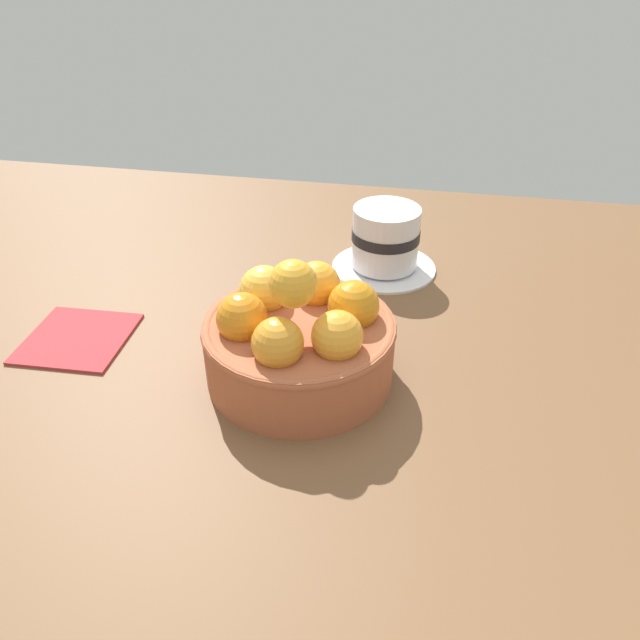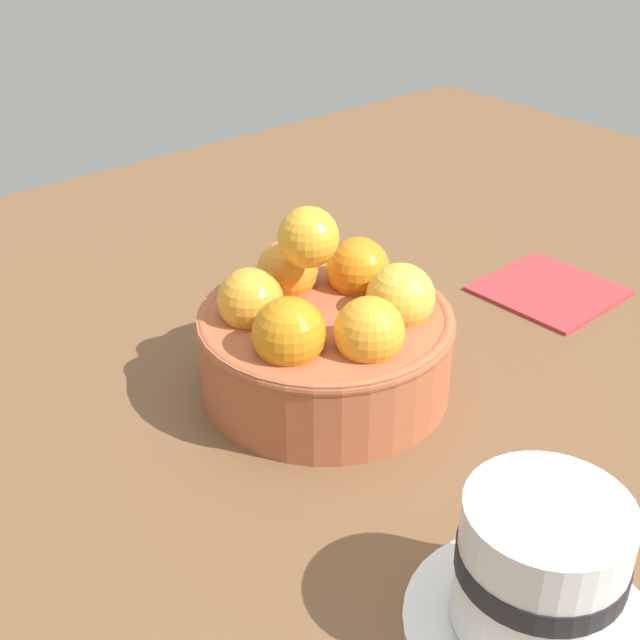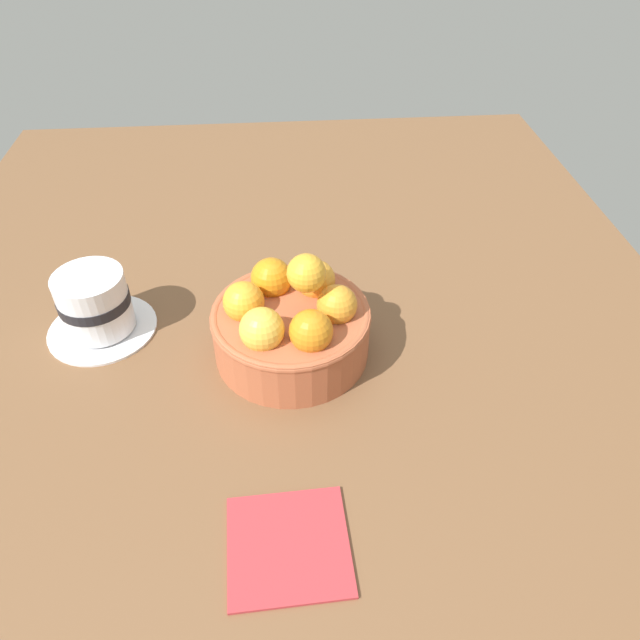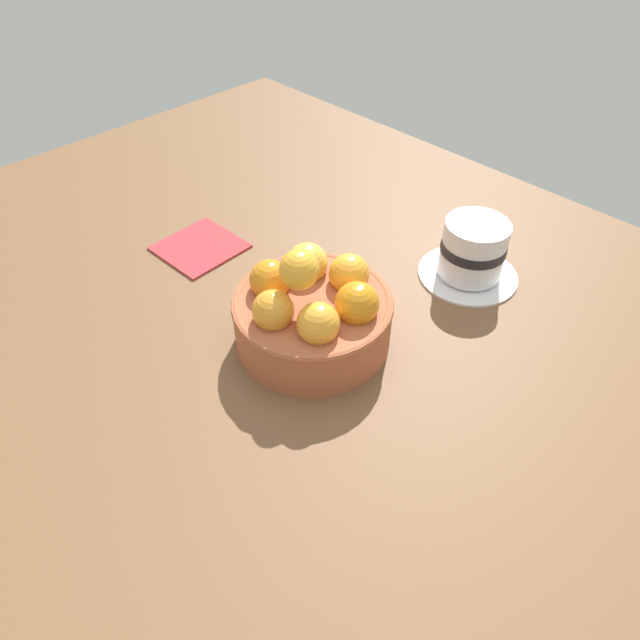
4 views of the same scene
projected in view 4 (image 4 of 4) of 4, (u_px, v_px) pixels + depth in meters
ground_plane at (313, 354)px, 62.84cm from camera, size 123.30×92.24×4.50cm
terracotta_bowl at (313, 311)px, 58.53cm from camera, size 16.45×16.45×12.26cm
coffee_cup at (472, 252)px, 67.03cm from camera, size 11.89×11.89×7.41cm
folded_napkin at (200, 246)px, 73.33cm from camera, size 9.89×10.00×0.60cm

